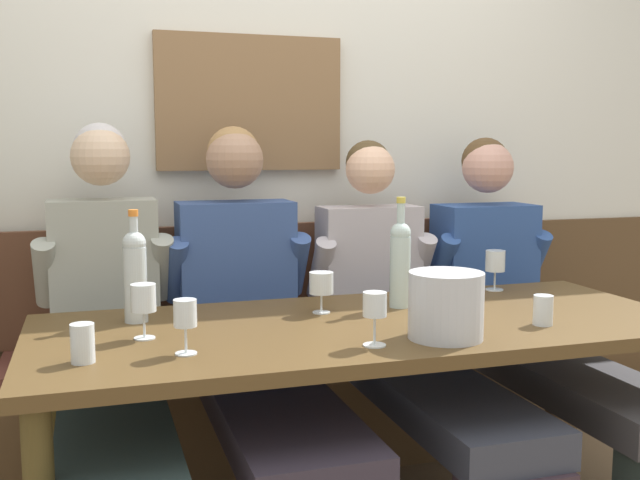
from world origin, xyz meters
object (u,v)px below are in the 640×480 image
at_px(wine_glass_right_end, 321,284).
at_px(water_tumbler_center, 543,310).
at_px(wall_bench, 303,388).
at_px(wine_glass_mid_left, 375,308).
at_px(person_left_seat, 256,327).
at_px(person_right_seat, 406,328).
at_px(wine_glass_center_front, 143,301).
at_px(wine_glass_left_end, 495,263).
at_px(wine_glass_near_bucket, 185,315).
at_px(wine_bottle_amber_mid, 400,261).
at_px(ice_bucket, 446,305).
at_px(water_tumbler_right, 83,343).
at_px(dining_table, 367,347).
at_px(person_center_left_seat, 528,308).
at_px(person_center_right_seat, 109,337).
at_px(wine_bottle_clear_water, 135,273).

xyz_separation_m(wine_glass_right_end, water_tumbler_center, (0.59, -0.36, -0.05)).
xyz_separation_m(wall_bench, wine_glass_right_end, (-0.10, -0.55, 0.54)).
relative_size(wine_glass_mid_left, wine_glass_right_end, 1.10).
xyz_separation_m(person_left_seat, person_right_seat, (0.55, -0.03, -0.04)).
height_order(wine_glass_center_front, wine_glass_left_end, wine_glass_center_front).
bearing_deg(wine_glass_center_front, water_tumbler_center, -9.67).
bearing_deg(wine_glass_near_bucket, wine_glass_center_front, 115.47).
bearing_deg(wall_bench, wine_bottle_amber_mid, -71.81).
relative_size(ice_bucket, wine_bottle_amber_mid, 0.57).
bearing_deg(wine_bottle_amber_mid, person_left_seat, 157.80).
height_order(person_right_seat, wine_glass_mid_left, person_right_seat).
bearing_deg(wine_glass_mid_left, person_left_seat, 107.39).
distance_m(person_left_seat, person_right_seat, 0.55).
distance_m(wall_bench, water_tumbler_right, 1.32).
height_order(wall_bench, wine_glass_center_front, wall_bench).
bearing_deg(dining_table, person_right_seat, 48.89).
xyz_separation_m(wine_glass_left_end, water_tumbler_right, (-1.47, -0.51, -0.05)).
bearing_deg(water_tumbler_center, person_right_seat, 112.73).
bearing_deg(wine_glass_right_end, water_tumbler_center, -31.17).
distance_m(person_center_left_seat, wine_glass_left_end, 0.25).
height_order(person_right_seat, wine_glass_center_front, person_right_seat).
bearing_deg(person_right_seat, water_tumbler_right, -155.43).
distance_m(dining_table, wine_glass_near_bucket, 0.64).
distance_m(person_center_right_seat, person_left_seat, 0.48).
height_order(person_center_right_seat, wine_glass_left_end, person_center_right_seat).
height_order(person_center_left_seat, wine_glass_center_front, person_center_left_seat).
bearing_deg(wine_glass_center_front, water_tumbler_right, -130.67).
relative_size(wine_bottle_amber_mid, wine_bottle_clear_water, 1.07).
height_order(person_right_seat, wine_bottle_amber_mid, person_right_seat).
distance_m(person_center_right_seat, water_tumbler_right, 0.55).
xyz_separation_m(ice_bucket, water_tumbler_right, (-0.97, 0.06, -0.04)).
height_order(person_left_seat, water_tumbler_right, person_left_seat).
bearing_deg(wine_bottle_clear_water, wine_glass_near_bucket, -76.21).
bearing_deg(water_tumbler_center, wine_bottle_amber_mid, 130.57).
distance_m(person_left_seat, ice_bucket, 0.75).
distance_m(wine_bottle_amber_mid, wine_glass_left_end, 0.49).
xyz_separation_m(dining_table, ice_bucket, (0.14, -0.25, 0.17)).
xyz_separation_m(person_center_right_seat, wine_glass_center_front, (0.09, -0.34, 0.18)).
distance_m(person_center_right_seat, wine_glass_left_end, 1.41).
bearing_deg(water_tumbler_center, water_tumbler_right, 179.65).
relative_size(dining_table, water_tumbler_center, 22.09).
bearing_deg(person_center_left_seat, person_center_right_seat, -179.65).
bearing_deg(ice_bucket, person_center_left_seat, 42.06).
height_order(dining_table, person_right_seat, person_right_seat).
xyz_separation_m(wall_bench, wine_bottle_amber_mid, (0.18, -0.55, 0.60)).
bearing_deg(dining_table, person_center_left_seat, 23.61).
xyz_separation_m(person_right_seat, wine_glass_right_end, (-0.37, -0.16, 0.21)).
height_order(person_center_left_seat, wine_glass_mid_left, person_center_left_seat).
distance_m(wine_bottle_amber_mid, wine_glass_center_front, 0.86).
distance_m(wine_bottle_amber_mid, wine_glass_mid_left, 0.50).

